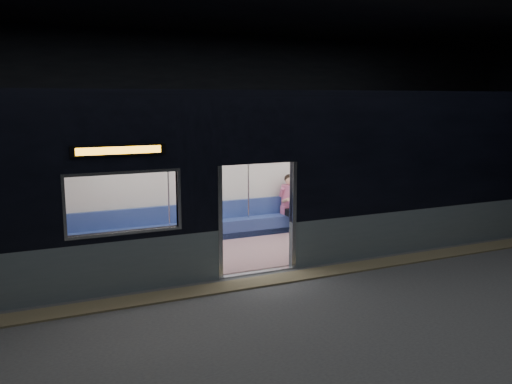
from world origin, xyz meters
TOP-DOWN VIEW (x-y plane):
  - station_floor at (0.00, 0.00)m, footprint 24.00×14.00m
  - station_envelope at (0.00, 0.00)m, footprint 24.00×14.00m
  - tactile_strip at (0.00, 0.55)m, footprint 22.80×0.50m
  - metro_car at (-0.00, 2.54)m, footprint 18.00×3.04m
  - passenger at (2.02, 3.55)m, footprint 0.40×0.69m
  - handbag at (2.05, 3.32)m, footprint 0.31×0.29m
  - transit_map at (3.78, 3.85)m, footprint 0.96×0.03m

SIDE VIEW (x-z plane):
  - station_floor at x=0.00m, z-range -0.01..0.00m
  - tactile_strip at x=0.00m, z-range 0.00..0.03m
  - handbag at x=2.05m, z-range 0.61..0.74m
  - passenger at x=2.02m, z-range 0.11..1.48m
  - transit_map at x=3.78m, z-range 1.15..1.77m
  - metro_car at x=0.00m, z-range 0.17..3.52m
  - station_envelope at x=0.00m, z-range 1.16..6.16m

